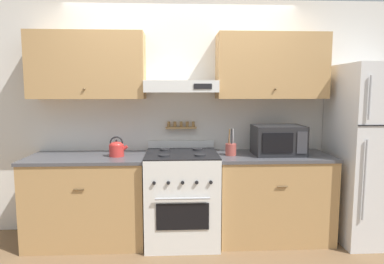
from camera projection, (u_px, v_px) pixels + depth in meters
The scene contains 9 objects.
ground_plane at pixel (183, 254), 3.31m from camera, with size 16.00×16.00×0.00m, color brown.
wall_back at pixel (181, 101), 3.77m from camera, with size 5.20×0.46×2.55m.
counter_left at pixel (89, 199), 3.55m from camera, with size 1.20×0.68×0.90m.
counter_right at pixel (272, 196), 3.65m from camera, with size 1.18×0.68×0.90m.
stove_range at pixel (182, 197), 3.56m from camera, with size 0.73×0.74×1.01m.
refrigerator at pixel (370, 153), 3.58m from camera, with size 0.71×0.78×1.84m.
tea_kettle at pixel (117, 148), 3.48m from camera, with size 0.19×0.15×0.21m.
microwave at pixel (278, 140), 3.57m from camera, with size 0.51×0.39×0.31m.
utensil_crock at pixel (231, 149), 3.54m from camera, with size 0.11×0.11×0.28m.
Camera 1 is at (-0.06, -3.15, 1.57)m, focal length 32.00 mm.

